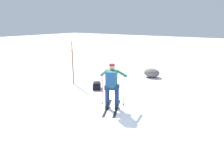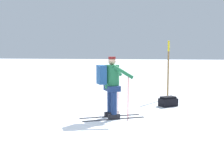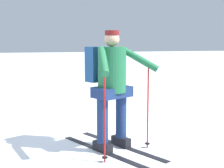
# 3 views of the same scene
# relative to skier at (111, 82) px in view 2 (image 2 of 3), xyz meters

# --- Properties ---
(ground_plane) EXTENTS (80.00, 80.00, 0.00)m
(ground_plane) POSITION_rel_skier_xyz_m (0.36, -0.64, -0.94)
(ground_plane) COLOR white
(skier) EXTENTS (1.19, 1.69, 1.61)m
(skier) POSITION_rel_skier_xyz_m (0.00, 0.00, 0.00)
(skier) COLOR black
(skier) RESTS_ON ground_plane
(dropped_backpack) EXTENTS (0.60, 0.64, 0.31)m
(dropped_backpack) POSITION_rel_skier_xyz_m (-1.91, 1.55, -0.80)
(dropped_backpack) COLOR black
(dropped_backpack) RESTS_ON ground_plane
(trail_marker) EXTENTS (0.07, 0.07, 2.08)m
(trail_marker) POSITION_rel_skier_xyz_m (-3.40, 1.58, 0.26)
(trail_marker) COLOR olive
(trail_marker) RESTS_ON ground_plane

